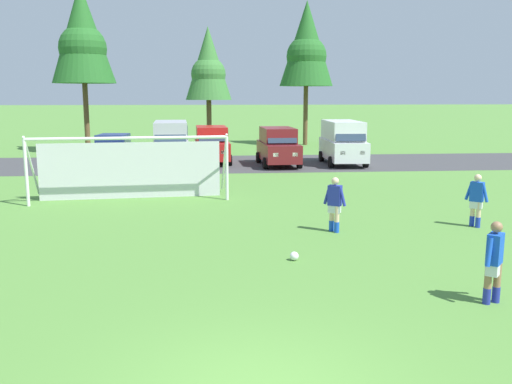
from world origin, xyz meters
TOP-DOWN VIEW (x-y plane):
  - ground_plane at (0.00, 15.00)m, footprint 400.00×400.00m
  - parking_lot_strip at (0.00, 25.53)m, footprint 52.00×8.40m
  - soccer_ball at (1.44, 6.10)m, footprint 0.22×0.22m
  - soccer_goal at (-3.63, 14.65)m, footprint 7.55×2.54m
  - player_striker_near at (4.85, 2.98)m, footprint 0.62×0.55m
  - player_midfield_center at (3.07, 8.84)m, footprint 0.62×0.53m
  - player_defender_far at (7.55, 9.08)m, footprint 0.55×0.61m
  - parked_car_slot_far_left at (-6.21, 26.19)m, footprint 2.23×4.30m
  - parked_car_slot_left at (-2.72, 24.93)m, footprint 2.38×4.89m
  - parked_car_slot_center_left at (-0.39, 25.97)m, footprint 2.29×4.68m
  - parked_car_slot_center at (3.40, 24.44)m, footprint 2.28×4.68m
  - parked_car_slot_center_right at (7.23, 24.64)m, footprint 2.29×4.85m
  - tree_left_edge at (-9.11, 33.06)m, footprint 4.33×4.33m
  - tree_mid_left at (-0.50, 33.34)m, footprint 3.29×3.29m
  - tree_center_back at (7.26, 37.28)m, footprint 4.23×4.23m

SIDE VIEW (x-z plane):
  - ground_plane at x=0.00m, z-range 0.00..0.00m
  - parking_lot_strip at x=0.00m, z-range 0.00..0.01m
  - soccer_ball at x=1.44m, z-range 0.00..0.22m
  - player_striker_near at x=4.85m, z-range 0.00..1.64m
  - player_midfield_center at x=3.07m, z-range 0.00..1.64m
  - player_defender_far at x=7.55m, z-range 0.00..1.64m
  - parked_car_slot_far_left at x=-6.21m, z-range 0.02..1.74m
  - parked_car_slot_center_left at x=-0.39m, z-range 0.03..2.19m
  - parked_car_slot_center at x=3.40m, z-range 0.03..2.19m
  - soccer_goal at x=-3.63m, z-range 0.01..2.58m
  - parked_car_slot_left at x=-2.72m, z-range 0.08..2.60m
  - parked_car_slot_center_right at x=7.23m, z-range 0.08..2.60m
  - tree_mid_left at x=-0.50m, z-range 1.64..10.41m
  - tree_center_back at x=7.26m, z-range 2.12..13.40m
  - tree_left_edge at x=-9.11m, z-range 2.17..13.71m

